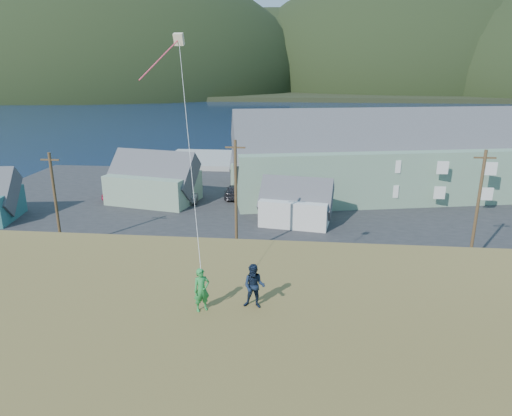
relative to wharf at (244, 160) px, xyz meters
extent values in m
plane|color=#0A1638|center=(6.00, -40.00, -0.45)|extent=(900.00, 900.00, 0.00)
cube|color=#4C3D19|center=(6.00, -42.00, -0.40)|extent=(110.00, 8.00, 0.10)
cube|color=#28282B|center=(6.00, -23.00, -0.39)|extent=(72.00, 36.00, 0.12)
cube|color=gray|center=(0.00, 0.00, 0.00)|extent=(26.00, 14.00, 0.90)
cube|color=black|center=(6.00, 290.00, 0.55)|extent=(900.00, 320.00, 2.00)
ellipsoid|color=black|center=(-114.00, 220.00, 1.55)|extent=(260.00, 234.00, 143.00)
ellipsoid|color=black|center=(-14.00, 260.00, 1.55)|extent=(200.00, 180.00, 100.00)
ellipsoid|color=black|center=(76.00, 250.00, 1.55)|extent=(230.00, 207.00, 142.60)
cube|color=gray|center=(19.56, -18.39, 2.77)|extent=(37.56, 17.83, 6.20)
cube|color=#47474C|center=(19.56, -18.39, 7.53)|extent=(37.99, 17.68, 10.07)
cube|color=gray|center=(-7.68, -23.41, 1.36)|extent=(10.63, 8.17, 3.39)
cube|color=#47474C|center=(-7.68, -23.41, 3.91)|extent=(11.07, 8.04, 6.12)
cube|color=silver|center=(8.97, -29.34, 1.01)|extent=(7.35, 5.76, 2.68)
cube|color=#47474C|center=(8.97, -29.34, 3.02)|extent=(7.84, 5.81, 4.75)
cube|color=gray|center=(4.85, -13.13, 1.14)|extent=(9.28, 5.68, 2.94)
cube|color=#47474C|center=(4.85, -13.13, 3.43)|extent=(9.78, 5.67, 5.49)
cylinder|color=#47331E|center=(-11.18, -38.50, 3.93)|extent=(0.24, 0.24, 8.52)
cylinder|color=#47331E|center=(4.21, -38.50, 4.57)|extent=(0.24, 0.24, 9.81)
cylinder|color=#47331E|center=(22.98, -38.50, 4.35)|extent=(0.24, 0.24, 9.36)
imported|color=#BB173C|center=(-12.95, -22.55, 0.33)|extent=(1.92, 4.02, 1.33)
imported|color=#356284|center=(7.15, -15.68, 0.37)|extent=(1.62, 4.31, 1.41)
imported|color=#BCBCC2|center=(-7.75, -20.82, 0.44)|extent=(2.08, 4.82, 1.54)
imported|color=navy|center=(5.94, -20.57, 0.43)|extent=(1.96, 4.54, 1.53)
imported|color=#232228|center=(1.43, -20.71, 0.42)|extent=(2.20, 5.18, 1.49)
imported|color=slate|center=(-11.54, -16.93, 0.34)|extent=(1.59, 4.10, 1.33)
imported|color=black|center=(2.59, -14.74, 0.33)|extent=(1.64, 3.88, 1.31)
imported|color=silver|center=(-3.85, -22.27, 0.44)|extent=(2.94, 5.74, 1.55)
imported|color=maroon|center=(-6.52, -15.37, 0.42)|extent=(2.98, 5.59, 1.49)
imported|color=#248539|center=(6.04, -59.48, 7.54)|extent=(0.69, 0.63, 1.58)
imported|color=#121D32|center=(7.84, -59.08, 7.57)|extent=(0.85, 0.69, 1.63)
cube|color=beige|center=(3.39, -50.90, 16.18)|extent=(0.48, 0.46, 0.60)
cylinder|color=#F64059|center=(2.79, -52.15, 15.28)|extent=(0.06, 0.06, 3.31)
cylinder|color=white|center=(4.72, -55.19, 12.25)|extent=(0.02, 0.02, 11.92)
camera|label=1|loc=(9.35, -73.48, 15.00)|focal=32.00mm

